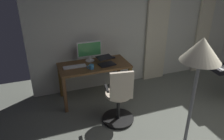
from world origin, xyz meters
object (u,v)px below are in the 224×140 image
computer_monitor (89,50)px  computer_keyboard (75,67)px  desk (94,69)px  office_chair (119,99)px  floor_lamp (197,73)px  laptop (106,62)px  mug_tea (91,67)px  computer_mouse (114,57)px

computer_monitor → computer_keyboard: size_ratio=1.16×
desk → computer_monitor: 0.40m
office_chair → floor_lamp: 1.97m
desk → computer_keyboard: bearing=0.0°
computer_monitor → floor_lamp: bearing=94.7°
desk → floor_lamp: 2.71m
desk → laptop: laptop is taller
mug_tea → office_chair: bearing=109.6°
laptop → mug_tea: (0.33, 0.12, -0.01)m
computer_keyboard → laptop: bearing=173.6°
desk → laptop: 0.28m
computer_monitor → laptop: size_ratio=1.40×
computer_monitor → computer_keyboard: 0.47m
computer_monitor → mug_tea: size_ratio=3.85×
computer_mouse → floor_lamp: (0.28, 2.67, 0.90)m
laptop → mug_tea: size_ratio=2.74×
laptop → office_chair: bearing=76.5°
computer_keyboard → floor_lamp: 2.72m
desk → office_chair: (-0.16, 0.93, -0.16)m
computer_mouse → desk: bearing=20.0°
office_chair → computer_keyboard: 1.11m
computer_keyboard → computer_mouse: bearing=-168.5°
desk → floor_lamp: size_ratio=0.69×
desk → laptop: size_ratio=3.87×
floor_lamp → office_chair: bearing=-88.6°
computer_mouse → mug_tea: (0.58, 0.36, 0.03)m
computer_monitor → laptop: bearing=131.2°
office_chair → computer_keyboard: bearing=128.8°
computer_monitor → floor_lamp: size_ratio=0.25×
office_chair → floor_lamp: size_ratio=0.53×
office_chair → computer_monitor: bearing=107.8°
computer_monitor → floor_lamp: floor_lamp is taller
computer_keyboard → floor_lamp: bearing=103.1°
laptop → floor_lamp: 2.58m
computer_monitor → computer_mouse: 0.55m
office_chair → mug_tea: size_ratio=8.06×
desk → computer_mouse: (-0.48, -0.17, 0.12)m
office_chair → mug_tea: office_chair is taller
computer_mouse → laptop: bearing=44.1°
desk → computer_keyboard: (0.38, 0.00, 0.11)m
office_chair → mug_tea: 0.85m
office_chair → mug_tea: bearing=118.1°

